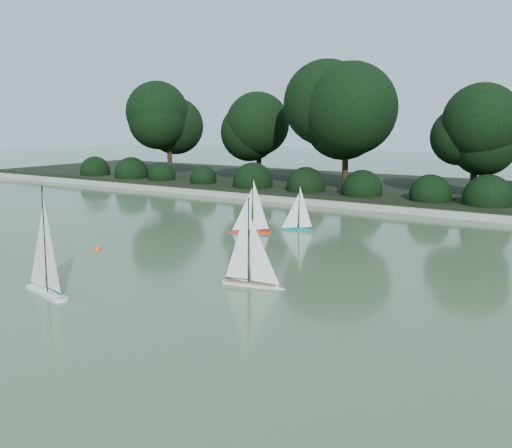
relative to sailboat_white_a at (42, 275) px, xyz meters
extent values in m
plane|color=#314529|center=(2.38, 1.37, -0.28)|extent=(80.00, 80.00, 0.00)
cube|color=gray|center=(2.38, 10.37, -0.19)|extent=(40.00, 0.35, 0.18)
cube|color=black|center=(2.38, 14.37, -0.13)|extent=(40.00, 8.00, 0.30)
cylinder|color=black|center=(-8.62, 12.57, 0.48)|extent=(0.20, 0.20, 1.51)
sphere|color=black|center=(-8.62, 12.57, 2.31)|extent=(2.38, 2.38, 2.38)
cylinder|color=black|center=(-4.62, 13.17, 0.41)|extent=(0.20, 0.20, 1.37)
sphere|color=black|center=(-4.62, 13.17, 2.10)|extent=(2.24, 2.24, 2.24)
cylinder|color=black|center=(-0.62, 12.27, 0.55)|extent=(0.20, 0.20, 1.66)
sphere|color=black|center=(-0.62, 12.27, 2.58)|extent=(2.66, 2.66, 2.66)
cylinder|color=black|center=(3.38, 12.77, 0.35)|extent=(0.20, 0.20, 1.26)
sphere|color=black|center=(3.38, 12.77, 1.93)|extent=(2.10, 2.10, 2.10)
sphere|color=black|center=(-11.62, 11.27, 0.17)|extent=(1.10, 1.10, 1.10)
sphere|color=black|center=(-9.62, 11.27, 0.17)|extent=(1.10, 1.10, 1.10)
sphere|color=black|center=(-7.62, 11.27, 0.17)|extent=(1.10, 1.10, 1.10)
sphere|color=black|center=(-5.62, 11.27, 0.17)|extent=(1.10, 1.10, 1.10)
sphere|color=black|center=(-3.62, 11.27, 0.17)|extent=(1.10, 1.10, 1.10)
sphere|color=black|center=(-1.62, 11.27, 0.17)|extent=(1.10, 1.10, 1.10)
sphere|color=black|center=(0.38, 11.27, 0.17)|extent=(1.10, 1.10, 1.10)
sphere|color=black|center=(2.38, 11.27, 0.17)|extent=(1.10, 1.10, 1.10)
sphere|color=black|center=(4.38, 11.27, 0.17)|extent=(1.10, 1.10, 1.10)
cube|color=silver|center=(0.09, -0.02, -0.22)|extent=(1.05, 0.44, 0.10)
cone|color=silver|center=(-0.49, 0.11, -0.22)|extent=(0.25, 0.25, 0.21)
cylinder|color=silver|center=(0.60, -0.14, -0.22)|extent=(0.15, 0.15, 0.10)
cylinder|color=black|center=(0.14, -0.03, 0.63)|extent=(0.02, 0.02, 1.60)
cylinder|color=black|center=(0.37, -0.09, -0.11)|extent=(0.47, 0.12, 0.02)
cube|color=beige|center=(2.44, 2.04, -0.23)|extent=(0.90, 0.36, 0.09)
cone|color=beige|center=(2.94, 2.15, -0.23)|extent=(0.21, 0.21, 0.18)
cylinder|color=beige|center=(2.01, 1.95, -0.23)|extent=(0.13, 0.13, 0.09)
cube|color=olive|center=(2.44, 2.04, -0.18)|extent=(0.82, 0.30, 0.01)
cylinder|color=black|center=(2.40, 2.03, 0.50)|extent=(0.02, 0.02, 1.37)
cylinder|color=black|center=(2.21, 1.99, -0.14)|extent=(0.40, 0.10, 0.01)
cube|color=red|center=(0.06, 5.64, -0.24)|extent=(0.80, 0.54, 0.08)
cone|color=red|center=(-0.35, 5.41, -0.24)|extent=(0.22, 0.22, 0.16)
cylinder|color=red|center=(0.42, 5.83, -0.24)|extent=(0.13, 0.13, 0.08)
cylinder|color=black|center=(0.10, 5.66, 0.44)|extent=(0.02, 0.02, 1.27)
cylinder|color=black|center=(0.25, 5.74, -0.15)|extent=(0.34, 0.19, 0.01)
cube|color=#077E7F|center=(0.80, 6.51, -0.24)|extent=(0.68, 0.43, 0.07)
cone|color=#077E7F|center=(0.45, 6.34, -0.24)|extent=(0.18, 0.18, 0.14)
cylinder|color=#077E7F|center=(1.11, 6.67, -0.24)|extent=(0.11, 0.11, 0.07)
cylinder|color=black|center=(0.83, 6.53, 0.33)|extent=(0.02, 0.02, 1.07)
cylinder|color=black|center=(0.97, 6.60, -0.17)|extent=(0.29, 0.15, 0.01)
sphere|color=#FA570D|center=(-1.59, 2.46, -0.28)|extent=(0.16, 0.16, 0.16)
camera|label=1|loc=(7.31, -5.22, 2.33)|focal=40.00mm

